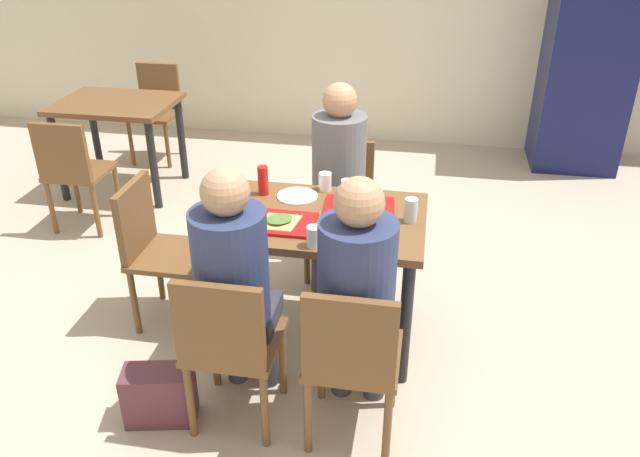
{
  "coord_description": "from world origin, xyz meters",
  "views": [
    {
      "loc": [
        0.5,
        -2.79,
        2.2
      ],
      "look_at": [
        0.0,
        0.0,
        0.67
      ],
      "focal_mm": 35.4,
      "sensor_mm": 36.0,
      "label": 1
    }
  ],
  "objects_px": {
    "condiment_bottle": "(263,180)",
    "pizza_slice_a": "(279,220)",
    "handbag": "(160,395)",
    "background_chair_far": "(157,105)",
    "chair_near_right": "(351,356)",
    "plastic_cup_b": "(314,237)",
    "person_far_side": "(338,171)",
    "plastic_cup_a": "(325,182)",
    "background_table": "(117,117)",
    "tray_red_far": "(359,208)",
    "plastic_cup_c": "(241,196)",
    "paper_plate_center": "(297,196)",
    "person_in_red": "(234,276)",
    "chair_far_side": "(341,198)",
    "person_in_brown_jacket": "(357,288)",
    "pizza_slice_b": "(354,204)",
    "main_table": "(320,235)",
    "background_chair_near": "(72,168)",
    "drink_fridge": "(589,58)",
    "paper_plate_near_edge": "(346,236)",
    "soda_can": "(411,210)",
    "chair_near_left": "(228,342)",
    "foil_bundle": "(232,201)",
    "plastic_cup_d": "(347,189)",
    "tray_red_near": "(278,223)",
    "chair_left_end": "(155,244)"
  },
  "relations": [
    {
      "from": "paper_plate_center",
      "to": "plastic_cup_c",
      "type": "relative_size",
      "value": 2.2
    },
    {
      "from": "chair_far_side",
      "to": "paper_plate_center",
      "type": "bearing_deg",
      "value": -106.24
    },
    {
      "from": "chair_near_right",
      "to": "plastic_cup_c",
      "type": "bearing_deg",
      "value": 130.79
    },
    {
      "from": "handbag",
      "to": "background_chair_far",
      "type": "relative_size",
      "value": 0.38
    },
    {
      "from": "paper_plate_center",
      "to": "background_chair_near",
      "type": "bearing_deg",
      "value": 158.08
    },
    {
      "from": "pizza_slice_a",
      "to": "plastic_cup_c",
      "type": "bearing_deg",
      "value": 143.14
    },
    {
      "from": "paper_plate_center",
      "to": "drink_fridge",
      "type": "distance_m",
      "value": 3.29
    },
    {
      "from": "tray_red_near",
      "to": "plastic_cup_c",
      "type": "height_order",
      "value": "plastic_cup_c"
    },
    {
      "from": "plastic_cup_a",
      "to": "handbag",
      "type": "bearing_deg",
      "value": -118.85
    },
    {
      "from": "chair_near_right",
      "to": "paper_plate_center",
      "type": "distance_m",
      "value": 1.07
    },
    {
      "from": "pizza_slice_a",
      "to": "background_chair_far",
      "type": "relative_size",
      "value": 0.3
    },
    {
      "from": "chair_left_end",
      "to": "soda_can",
      "type": "distance_m",
      "value": 1.4
    },
    {
      "from": "drink_fridge",
      "to": "background_table",
      "type": "bearing_deg",
      "value": -161.83
    },
    {
      "from": "background_table",
      "to": "person_in_red",
      "type": "bearing_deg",
      "value": -53.74
    },
    {
      "from": "main_table",
      "to": "chair_near_left",
      "type": "distance_m",
      "value": 0.8
    },
    {
      "from": "foil_bundle",
      "to": "drink_fridge",
      "type": "bearing_deg",
      "value": 52.1
    },
    {
      "from": "plastic_cup_d",
      "to": "condiment_bottle",
      "type": "height_order",
      "value": "condiment_bottle"
    },
    {
      "from": "paper_plate_center",
      "to": "plastic_cup_a",
      "type": "xyz_separation_m",
      "value": [
        0.13,
        0.11,
        0.05
      ]
    },
    {
      "from": "person_in_brown_jacket",
      "to": "background_table",
      "type": "bearing_deg",
      "value": 134.13
    },
    {
      "from": "plastic_cup_a",
      "to": "plastic_cup_c",
      "type": "distance_m",
      "value": 0.47
    },
    {
      "from": "condiment_bottle",
      "to": "pizza_slice_a",
      "type": "bearing_deg",
      "value": -63.21
    },
    {
      "from": "person_in_brown_jacket",
      "to": "plastic_cup_d",
      "type": "bearing_deg",
      "value": 100.73
    },
    {
      "from": "plastic_cup_c",
      "to": "chair_near_right",
      "type": "bearing_deg",
      "value": -49.21
    },
    {
      "from": "main_table",
      "to": "plastic_cup_c",
      "type": "bearing_deg",
      "value": 172.72
    },
    {
      "from": "main_table",
      "to": "background_chair_far",
      "type": "height_order",
      "value": "background_chair_far"
    },
    {
      "from": "chair_far_side",
      "to": "plastic_cup_b",
      "type": "height_order",
      "value": "plastic_cup_b"
    },
    {
      "from": "tray_red_near",
      "to": "plastic_cup_a",
      "type": "bearing_deg",
      "value": 69.85
    },
    {
      "from": "background_table",
      "to": "plastic_cup_a",
      "type": "bearing_deg",
      "value": -35.22
    },
    {
      "from": "plastic_cup_b",
      "to": "condiment_bottle",
      "type": "relative_size",
      "value": 0.62
    },
    {
      "from": "soda_can",
      "to": "condiment_bottle",
      "type": "distance_m",
      "value": 0.82
    },
    {
      "from": "person_in_brown_jacket",
      "to": "pizza_slice_b",
      "type": "distance_m",
      "value": 0.72
    },
    {
      "from": "pizza_slice_b",
      "to": "main_table",
      "type": "bearing_deg",
      "value": -145.79
    },
    {
      "from": "paper_plate_center",
      "to": "pizza_slice_a",
      "type": "bearing_deg",
      "value": -93.45
    },
    {
      "from": "chair_near_right",
      "to": "plastic_cup_b",
      "type": "height_order",
      "value": "plastic_cup_b"
    },
    {
      "from": "paper_plate_center",
      "to": "background_chair_far",
      "type": "relative_size",
      "value": 0.26
    },
    {
      "from": "pizza_slice_b",
      "to": "background_chair_far",
      "type": "bearing_deg",
      "value": 132.47
    },
    {
      "from": "plastic_cup_b",
      "to": "background_table",
      "type": "height_order",
      "value": "plastic_cup_b"
    },
    {
      "from": "main_table",
      "to": "pizza_slice_b",
      "type": "bearing_deg",
      "value": 34.21
    },
    {
      "from": "plastic_cup_d",
      "to": "condiment_bottle",
      "type": "bearing_deg",
      "value": -175.42
    },
    {
      "from": "person_in_red",
      "to": "drink_fridge",
      "type": "distance_m",
      "value": 4.02
    },
    {
      "from": "plastic_cup_a",
      "to": "foil_bundle",
      "type": "distance_m",
      "value": 0.54
    },
    {
      "from": "chair_far_side",
      "to": "person_in_brown_jacket",
      "type": "relative_size",
      "value": 0.67
    },
    {
      "from": "background_chair_far",
      "to": "paper_plate_near_edge",
      "type": "bearing_deg",
      "value": -51.15
    },
    {
      "from": "pizza_slice_a",
      "to": "soda_can",
      "type": "distance_m",
      "value": 0.65
    },
    {
      "from": "plastic_cup_a",
      "to": "plastic_cup_d",
      "type": "distance_m",
      "value": 0.15
    },
    {
      "from": "chair_near_left",
      "to": "paper_plate_center",
      "type": "xyz_separation_m",
      "value": [
        0.11,
        0.95,
        0.26
      ]
    },
    {
      "from": "chair_near_left",
      "to": "plastic_cup_d",
      "type": "height_order",
      "value": "plastic_cup_d"
    },
    {
      "from": "plastic_cup_b",
      "to": "person_in_red",
      "type": "bearing_deg",
      "value": -134.38
    },
    {
      "from": "tray_red_far",
      "to": "pizza_slice_a",
      "type": "height_order",
      "value": "pizza_slice_a"
    },
    {
      "from": "person_far_side",
      "to": "plastic_cup_a",
      "type": "height_order",
      "value": "person_far_side"
    }
  ]
}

